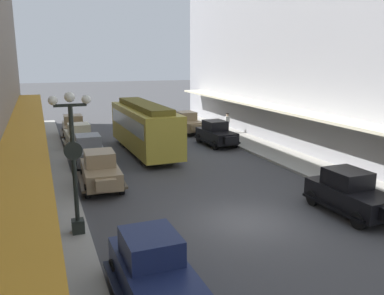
{
  "coord_description": "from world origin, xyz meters",
  "views": [
    {
      "loc": [
        -7.4,
        -13.24,
        6.43
      ],
      "look_at": [
        0.0,
        6.0,
        1.8
      ],
      "focal_mm": 37.37,
      "sensor_mm": 36.0,
      "label": 1
    }
  ],
  "objects_px": {
    "parked_car_0": "(216,133)",
    "fire_hydrant": "(357,185)",
    "parked_car_3": "(89,150)",
    "parked_car_1": "(350,192)",
    "parked_car_2": "(79,136)",
    "parked_car_5": "(187,122)",
    "pedestrian_0": "(38,196)",
    "parked_car_7": "(100,170)",
    "pedestrian_1": "(227,123)",
    "parked_car_6": "(74,126)",
    "lamp_post_with_clock": "(74,158)",
    "parked_car_4": "(153,268)",
    "streetcar": "(144,126)"
  },
  "relations": [
    {
      "from": "parked_car_4",
      "to": "pedestrian_1",
      "type": "xyz_separation_m",
      "value": [
        12.43,
        21.02,
        0.07
      ]
    },
    {
      "from": "parked_car_0",
      "to": "lamp_post_with_clock",
      "type": "relative_size",
      "value": 0.84
    },
    {
      "from": "fire_hydrant",
      "to": "parked_car_1",
      "type": "bearing_deg",
      "value": -140.78
    },
    {
      "from": "parked_car_5",
      "to": "parked_car_6",
      "type": "xyz_separation_m",
      "value": [
        -9.45,
        1.34,
        0.0
      ]
    },
    {
      "from": "parked_car_2",
      "to": "lamp_post_with_clock",
      "type": "relative_size",
      "value": 0.83
    },
    {
      "from": "pedestrian_0",
      "to": "parked_car_6",
      "type": "bearing_deg",
      "value": 80.51
    },
    {
      "from": "pedestrian_0",
      "to": "parked_car_7",
      "type": "bearing_deg",
      "value": 46.89
    },
    {
      "from": "parked_car_2",
      "to": "streetcar",
      "type": "xyz_separation_m",
      "value": [
        4.09,
        -3.1,
        0.96
      ]
    },
    {
      "from": "parked_car_4",
      "to": "streetcar",
      "type": "xyz_separation_m",
      "value": [
        4.12,
        16.91,
        0.96
      ]
    },
    {
      "from": "pedestrian_1",
      "to": "parked_car_1",
      "type": "bearing_deg",
      "value": -99.62
    },
    {
      "from": "streetcar",
      "to": "pedestrian_1",
      "type": "distance_m",
      "value": 9.32
    },
    {
      "from": "parked_car_0",
      "to": "lamp_post_with_clock",
      "type": "bearing_deg",
      "value": -131.84
    },
    {
      "from": "parked_car_1",
      "to": "parked_car_5",
      "type": "xyz_separation_m",
      "value": [
        0.08,
        19.88,
        0.0
      ]
    },
    {
      "from": "parked_car_6",
      "to": "fire_hydrant",
      "type": "distance_m",
      "value": 22.69
    },
    {
      "from": "parked_car_2",
      "to": "pedestrian_0",
      "type": "relative_size",
      "value": 2.62
    },
    {
      "from": "parked_car_1",
      "to": "pedestrian_1",
      "type": "relative_size",
      "value": 2.56
    },
    {
      "from": "parked_car_0",
      "to": "pedestrian_0",
      "type": "relative_size",
      "value": 2.63
    },
    {
      "from": "fire_hydrant",
      "to": "pedestrian_0",
      "type": "distance_m",
      "value": 14.32
    },
    {
      "from": "parked_car_4",
      "to": "streetcar",
      "type": "relative_size",
      "value": 0.44
    },
    {
      "from": "lamp_post_with_clock",
      "to": "parked_car_6",
      "type": "bearing_deg",
      "value": 85.48
    },
    {
      "from": "pedestrian_1",
      "to": "parked_car_4",
      "type": "bearing_deg",
      "value": -120.6
    },
    {
      "from": "parked_car_3",
      "to": "parked_car_5",
      "type": "xyz_separation_m",
      "value": [
        9.35,
        7.98,
        0.0
      ]
    },
    {
      "from": "parked_car_1",
      "to": "parked_car_7",
      "type": "distance_m",
      "value": 11.75
    },
    {
      "from": "parked_car_0",
      "to": "parked_car_6",
      "type": "bearing_deg",
      "value": 144.8
    },
    {
      "from": "parked_car_7",
      "to": "streetcar",
      "type": "distance_m",
      "value": 7.78
    },
    {
      "from": "parked_car_2",
      "to": "parked_car_5",
      "type": "bearing_deg",
      "value": 17.25
    },
    {
      "from": "parked_car_2",
      "to": "lamp_post_with_clock",
      "type": "xyz_separation_m",
      "value": [
        -1.54,
        -15.18,
        2.04
      ]
    },
    {
      "from": "parked_car_2",
      "to": "parked_car_7",
      "type": "height_order",
      "value": "same"
    },
    {
      "from": "parked_car_0",
      "to": "fire_hydrant",
      "type": "bearing_deg",
      "value": -83.45
    },
    {
      "from": "parked_car_7",
      "to": "streetcar",
      "type": "bearing_deg",
      "value": 58.9
    },
    {
      "from": "parked_car_1",
      "to": "parked_car_2",
      "type": "relative_size",
      "value": 0.99
    },
    {
      "from": "lamp_post_with_clock",
      "to": "pedestrian_1",
      "type": "bearing_deg",
      "value": 49.26
    },
    {
      "from": "pedestrian_1",
      "to": "parked_car_2",
      "type": "bearing_deg",
      "value": -175.31
    },
    {
      "from": "parked_car_3",
      "to": "fire_hydrant",
      "type": "bearing_deg",
      "value": -43.09
    },
    {
      "from": "parked_car_5",
      "to": "pedestrian_1",
      "type": "relative_size",
      "value": 2.56
    },
    {
      "from": "parked_car_4",
      "to": "parked_car_7",
      "type": "distance_m",
      "value": 10.3
    },
    {
      "from": "parked_car_5",
      "to": "parked_car_7",
      "type": "distance_m",
      "value": 15.72
    },
    {
      "from": "fire_hydrant",
      "to": "pedestrian_1",
      "type": "xyz_separation_m",
      "value": [
        1.2,
        16.46,
        0.45
      ]
    },
    {
      "from": "parked_car_6",
      "to": "parked_car_7",
      "type": "relative_size",
      "value": 1.0
    },
    {
      "from": "parked_car_6",
      "to": "pedestrian_1",
      "type": "xyz_separation_m",
      "value": [
        12.41,
        -3.26,
        0.07
      ]
    },
    {
      "from": "parked_car_1",
      "to": "pedestrian_0",
      "type": "relative_size",
      "value": 2.61
    },
    {
      "from": "parked_car_1",
      "to": "parked_car_6",
      "type": "bearing_deg",
      "value": 113.81
    },
    {
      "from": "parked_car_1",
      "to": "parked_car_3",
      "type": "bearing_deg",
      "value": 127.91
    },
    {
      "from": "parked_car_0",
      "to": "parked_car_4",
      "type": "xyz_separation_m",
      "value": [
        -9.76,
        -17.42,
        0.0
      ]
    },
    {
      "from": "pedestrian_0",
      "to": "pedestrian_1",
      "type": "distance_m",
      "value": 20.66
    },
    {
      "from": "parked_car_3",
      "to": "parked_car_4",
      "type": "relative_size",
      "value": 1.0
    },
    {
      "from": "parked_car_3",
      "to": "streetcar",
      "type": "height_order",
      "value": "streetcar"
    },
    {
      "from": "parked_car_5",
      "to": "pedestrian_1",
      "type": "distance_m",
      "value": 3.53
    },
    {
      "from": "parked_car_0",
      "to": "parked_car_7",
      "type": "relative_size",
      "value": 1.0
    },
    {
      "from": "parked_car_4",
      "to": "pedestrian_0",
      "type": "bearing_deg",
      "value": 111.82
    }
  ]
}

